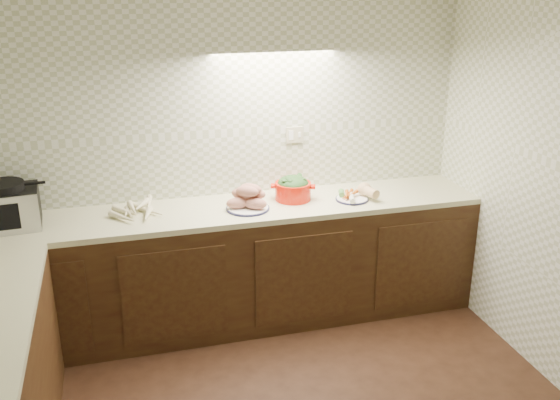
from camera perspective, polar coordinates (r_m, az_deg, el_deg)
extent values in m
cube|color=#ABB28E|center=(4.52, -5.33, 5.22)|extent=(3.60, 0.05, 2.60)
cube|color=#BBB794|center=(4.65, 1.35, 5.98)|extent=(0.13, 0.01, 0.12)
cube|color=black|center=(4.57, -4.36, -6.24)|extent=(3.60, 0.60, 0.86)
cube|color=beige|center=(4.39, -4.52, -0.97)|extent=(3.60, 0.60, 0.04)
cube|color=black|center=(4.38, -23.84, -0.71)|extent=(0.44, 0.35, 0.25)
cube|color=#B9B9BE|center=(4.23, -23.96, -1.46)|extent=(0.42, 0.04, 0.25)
cube|color=black|center=(4.23, -23.96, -1.46)|extent=(0.27, 0.03, 0.17)
cylinder|color=black|center=(4.33, -24.12, 1.14)|extent=(0.29, 0.29, 0.05)
cone|color=#FAF2C7|center=(4.44, -13.87, -0.68)|extent=(0.06, 0.22, 0.05)
cone|color=#FAF2C7|center=(4.38, -12.98, -0.93)|extent=(0.18, 0.17, 0.04)
cone|color=#FAF2C7|center=(4.33, -12.15, -1.08)|extent=(0.07, 0.18, 0.05)
cone|color=#FAF2C7|center=(4.30, -12.21, -1.22)|extent=(0.17, 0.18, 0.05)
cone|color=#FAF2C7|center=(4.38, -14.34, -0.99)|extent=(0.21, 0.18, 0.05)
cone|color=#FAF2C7|center=(4.43, -12.19, -0.56)|extent=(0.09, 0.21, 0.05)
cone|color=#FAF2C7|center=(4.32, -14.33, -1.32)|extent=(0.18, 0.16, 0.05)
cone|color=#FAF2C7|center=(4.39, -11.82, -0.46)|extent=(0.16, 0.19, 0.04)
cone|color=#FAF2C7|center=(4.30, -11.21, -0.92)|extent=(0.15, 0.16, 0.04)
cone|color=#FAF2C7|center=(4.30, -12.58, -0.97)|extent=(0.19, 0.17, 0.04)
cylinder|color=#151538|center=(4.35, -2.96, -0.77)|extent=(0.30, 0.30, 0.01)
cylinder|color=white|center=(4.35, -2.96, -0.75)|extent=(0.29, 0.29, 0.02)
ellipsoid|color=#B06E5D|center=(4.32, -3.86, -0.26)|extent=(0.18, 0.13, 0.08)
ellipsoid|color=#B06E5D|center=(4.30, -2.29, -0.33)|extent=(0.18, 0.13, 0.08)
ellipsoid|color=#B06E5D|center=(4.38, -2.92, 0.08)|extent=(0.18, 0.13, 0.08)
ellipsoid|color=#B06E5D|center=(4.35, -3.52, 0.52)|extent=(0.18, 0.13, 0.08)
ellipsoid|color=#B06E5D|center=(4.36, -2.37, 0.56)|extent=(0.18, 0.13, 0.08)
ellipsoid|color=#B06E5D|center=(4.30, -3.00, 0.80)|extent=(0.18, 0.13, 0.08)
ellipsoid|color=#B06E5D|center=(4.32, -2.69, 1.01)|extent=(0.18, 0.13, 0.08)
cylinder|color=black|center=(4.51, -2.89, 0.32)|extent=(0.16, 0.16, 0.06)
sphere|color=maroon|center=(4.49, -3.10, 0.90)|extent=(0.08, 0.08, 0.08)
sphere|color=beige|center=(4.52, -2.54, 0.85)|extent=(0.05, 0.05, 0.05)
cylinder|color=red|center=(4.51, 1.20, 0.82)|extent=(0.33, 0.33, 0.13)
cube|color=red|center=(4.51, -0.64, 1.29)|extent=(0.05, 0.06, 0.02)
cube|color=red|center=(4.50, 3.04, 1.22)|extent=(0.05, 0.06, 0.02)
ellipsoid|color=#305B24|center=(4.49, 1.20, 1.44)|extent=(0.23, 0.23, 0.13)
cylinder|color=#151538|center=(4.55, 6.59, 0.07)|extent=(0.24, 0.24, 0.01)
cylinder|color=white|center=(4.55, 6.59, 0.10)|extent=(0.22, 0.22, 0.02)
cone|color=orange|center=(4.55, 6.03, 0.40)|extent=(0.09, 0.13, 0.03)
cone|color=orange|center=(4.55, 6.11, 0.39)|extent=(0.09, 0.13, 0.03)
cone|color=orange|center=(4.55, 6.31, 0.41)|extent=(0.11, 0.12, 0.03)
cone|color=orange|center=(4.54, 5.98, 0.62)|extent=(0.12, 0.11, 0.03)
cone|color=orange|center=(4.54, 6.19, 0.60)|extent=(0.12, 0.11, 0.03)
cone|color=orange|center=(4.55, 6.44, 0.65)|extent=(0.13, 0.10, 0.03)
cylinder|color=silver|center=(4.49, 6.57, 0.20)|extent=(0.08, 0.16, 0.04)
cylinder|color=#357731|center=(4.58, 5.65, 0.63)|extent=(0.07, 0.10, 0.04)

